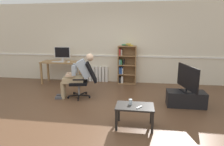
{
  "coord_description": "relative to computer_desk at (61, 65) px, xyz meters",
  "views": [
    {
      "loc": [
        0.87,
        -4.06,
        1.79
      ],
      "look_at": [
        0.15,
        0.85,
        0.7
      ],
      "focal_mm": 31.25,
      "sensor_mm": 36.0,
      "label": 1
    }
  ],
  "objects": [
    {
      "name": "spare_remote",
      "position": [
        2.69,
        -2.87,
        -0.21
      ],
      "size": [
        0.12,
        0.14,
        0.02
      ],
      "primitive_type": "cube",
      "rotation": [
        0.0,
        0.0,
        2.52
      ],
      "color": "white",
      "rests_on": "coffee_table"
    },
    {
      "name": "person_seated",
      "position": [
        1.04,
        -1.34,
        0.0
      ],
      "size": [
        1.05,
        0.51,
        1.2
      ],
      "rotation": [
        0.0,
        0.0,
        -1.36
      ],
      "color": "tan",
      "rests_on": "ground_plane"
    },
    {
      "name": "keyboard",
      "position": [
        -0.03,
        -0.14,
        0.13
      ],
      "size": [
        0.4,
        0.12,
        0.02
      ],
      "primitive_type": "cube",
      "color": "silver",
      "rests_on": "computer_desk"
    },
    {
      "name": "office_chair",
      "position": [
        1.21,
        -1.3,
        -0.12
      ],
      "size": [
        0.81,
        0.64,
        0.97
      ],
      "rotation": [
        0.0,
        0.0,
        -1.36
      ],
      "color": "black",
      "rests_on": "ground_plane"
    },
    {
      "name": "computer_desk",
      "position": [
        0.0,
        0.0,
        0.0
      ],
      "size": [
        1.27,
        0.57,
        0.76
      ],
      "color": "#9E7547",
      "rests_on": "ground_plane"
    },
    {
      "name": "coffee_table",
      "position": [
        2.61,
        -2.78,
        -0.28
      ],
      "size": [
        0.7,
        0.45,
        0.42
      ],
      "color": "black",
      "rests_on": "ground_plane"
    },
    {
      "name": "bookshelf",
      "position": [
        2.19,
        0.29,
        -0.0
      ],
      "size": [
        0.61,
        0.29,
        1.36
      ],
      "color": "olive",
      "rests_on": "ground_plane"
    },
    {
      "name": "radiator",
      "position": [
        1.16,
        0.39,
        -0.37
      ],
      "size": [
        0.8,
        0.08,
        0.53
      ],
      "color": "white",
      "rests_on": "ground_plane"
    },
    {
      "name": "imac_monitor",
      "position": [
        0.05,
        0.08,
        0.4
      ],
      "size": [
        0.55,
        0.14,
        0.49
      ],
      "color": "silver",
      "rests_on": "computer_desk"
    },
    {
      "name": "back_wall",
      "position": [
        1.81,
        0.5,
        0.71
      ],
      "size": [
        12.0,
        0.13,
        2.7
      ],
      "color": "beige",
      "rests_on": "ground_plane"
    },
    {
      "name": "computer_mouse",
      "position": [
        0.34,
        -0.12,
        0.13
      ],
      "size": [
        0.06,
        0.1,
        0.03
      ],
      "primitive_type": "cube",
      "color": "white",
      "rests_on": "computer_desk"
    },
    {
      "name": "tv_stand",
      "position": [
        3.79,
        -1.56,
        -0.46
      ],
      "size": [
        0.89,
        0.43,
        0.37
      ],
      "color": "black",
      "rests_on": "ground_plane"
    },
    {
      "name": "drinking_glass",
      "position": [
        2.52,
        -2.73,
        -0.17
      ],
      "size": [
        0.07,
        0.07,
        0.1
      ],
      "primitive_type": "cylinder",
      "color": "silver",
      "rests_on": "coffee_table"
    },
    {
      "name": "tv_screen",
      "position": [
        3.79,
        -1.56,
        0.05
      ],
      "size": [
        0.28,
        0.94,
        0.62
      ],
      "rotation": [
        0.0,
        0.0,
        1.82
      ],
      "color": "black",
      "rests_on": "tv_stand"
    },
    {
      "name": "ground_plane",
      "position": [
        1.81,
        -2.15,
        -0.64
      ],
      "size": [
        18.0,
        18.0,
        0.0
      ],
      "primitive_type": "plane",
      "color": "brown"
    }
  ]
}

